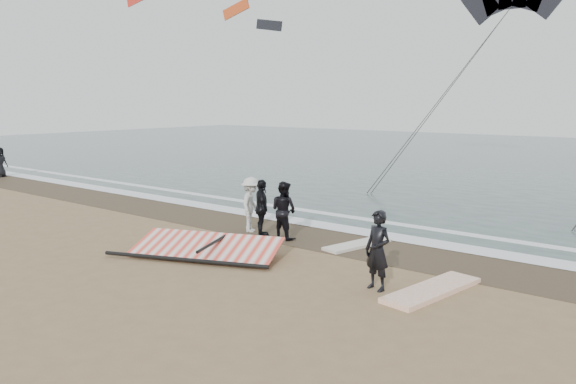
# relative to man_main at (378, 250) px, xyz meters

# --- Properties ---
(ground) EXTENTS (120.00, 120.00, 0.00)m
(ground) POSITION_rel_man_main_xyz_m (-2.33, -1.36, -0.89)
(ground) COLOR #8C704C
(ground) RESTS_ON ground
(sea) EXTENTS (120.00, 54.00, 0.02)m
(sea) POSITION_rel_man_main_xyz_m (-2.33, 31.64, -0.88)
(sea) COLOR #233838
(sea) RESTS_ON ground
(wet_sand) EXTENTS (120.00, 2.80, 0.01)m
(wet_sand) POSITION_rel_man_main_xyz_m (-2.33, 3.14, -0.89)
(wet_sand) COLOR #4C3D2B
(wet_sand) RESTS_ON ground
(foam_near) EXTENTS (120.00, 0.90, 0.01)m
(foam_near) POSITION_rel_man_main_xyz_m (-2.33, 4.54, -0.87)
(foam_near) COLOR white
(foam_near) RESTS_ON sea
(foam_far) EXTENTS (120.00, 0.45, 0.01)m
(foam_far) POSITION_rel_man_main_xyz_m (-2.33, 6.24, -0.87)
(foam_far) COLOR white
(foam_far) RESTS_ON sea
(man_main) EXTENTS (0.73, 0.56, 1.79)m
(man_main) POSITION_rel_man_main_xyz_m (0.00, 0.00, 0.00)
(man_main) COLOR black
(man_main) RESTS_ON ground
(board_white) EXTENTS (1.23, 2.86, 0.11)m
(board_white) POSITION_rel_man_main_xyz_m (1.05, 0.57, -0.84)
(board_white) COLOR white
(board_white) RESTS_ON ground
(board_cream) EXTENTS (1.10, 2.31, 0.09)m
(board_cream) POSITION_rel_man_main_xyz_m (-2.28, 2.95, -0.85)
(board_cream) COLOR beige
(board_cream) RESTS_ON ground
(trio_cluster) EXTENTS (2.39, 1.47, 1.77)m
(trio_cluster) POSITION_rel_man_main_xyz_m (-5.27, 2.34, -0.01)
(trio_cluster) COLOR black
(trio_cluster) RESTS_ON ground
(sail_rig) EXTENTS (4.32, 3.11, 0.51)m
(sail_rig) POSITION_rel_man_main_xyz_m (-4.94, -0.38, -0.70)
(sail_rig) COLOR black
(sail_rig) RESTS_ON ground
(kite_dark) EXTENTS (6.85, 6.86, 16.64)m
(kite_dark) POSITION_rel_man_main_xyz_m (-4.97, 24.41, 9.01)
(kite_dark) COLOR black
(kite_dark) RESTS_ON ground
(distant_kites) EXTENTS (20.03, 4.12, 5.25)m
(distant_kites) POSITION_rel_man_main_xyz_m (-34.55, 28.64, 11.76)
(distant_kites) COLOR red
(distant_kites) RESTS_ON ground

